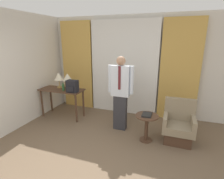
# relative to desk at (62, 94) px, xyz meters

# --- Properties ---
(wall_back) EXTENTS (10.00, 0.06, 2.70)m
(wall_back) POSITION_rel_desk_xyz_m (1.47, 0.98, 0.70)
(wall_back) COLOR silver
(wall_back) RESTS_ON ground_plane
(curtain_sheer_center) EXTENTS (1.87, 0.06, 2.58)m
(curtain_sheer_center) POSITION_rel_desk_xyz_m (1.47, 0.85, 0.64)
(curtain_sheer_center) COLOR white
(curtain_sheer_center) RESTS_ON ground_plane
(curtain_drape_left) EXTENTS (0.96, 0.06, 2.58)m
(curtain_drape_left) POSITION_rel_desk_xyz_m (0.02, 0.85, 0.64)
(curtain_drape_left) COLOR gold
(curtain_drape_left) RESTS_ON ground_plane
(curtain_drape_right) EXTENTS (0.96, 0.06, 2.58)m
(curtain_drape_right) POSITION_rel_desk_xyz_m (2.93, 0.85, 0.64)
(curtain_drape_right) COLOR gold
(curtain_drape_right) RESTS_ON ground_plane
(desk) EXTENTS (1.19, 0.50, 0.79)m
(desk) POSITION_rel_desk_xyz_m (0.00, 0.00, 0.00)
(desk) COLOR #4C3323
(desk) RESTS_ON ground_plane
(table_lamp_left) EXTENTS (0.25, 0.25, 0.42)m
(table_lamp_left) POSITION_rel_desk_xyz_m (-0.14, 0.11, 0.43)
(table_lamp_left) COLOR tan
(table_lamp_left) RESTS_ON desk
(table_lamp_right) EXTENTS (0.25, 0.25, 0.42)m
(table_lamp_right) POSITION_rel_desk_xyz_m (0.14, 0.11, 0.43)
(table_lamp_right) COLOR tan
(table_lamp_right) RESTS_ON desk
(bottle_near_edge) EXTENTS (0.07, 0.07, 0.20)m
(bottle_near_edge) POSITION_rel_desk_xyz_m (0.12, -0.08, 0.22)
(bottle_near_edge) COLOR #336638
(bottle_near_edge) RESTS_ON desk
(backpack) EXTENTS (0.28, 0.21, 0.31)m
(backpack) POSITION_rel_desk_xyz_m (0.42, -0.14, 0.28)
(backpack) COLOR black
(backpack) RESTS_ON desk
(person) EXTENTS (0.59, 0.20, 1.73)m
(person) POSITION_rel_desk_xyz_m (1.69, -0.15, 0.29)
(person) COLOR #2D2D33
(person) RESTS_ON ground_plane
(armchair) EXTENTS (0.62, 0.54, 0.89)m
(armchair) POSITION_rel_desk_xyz_m (2.98, -0.25, -0.33)
(armchair) COLOR #4C3323
(armchair) RESTS_ON ground_plane
(side_table) EXTENTS (0.47, 0.47, 0.58)m
(side_table) POSITION_rel_desk_xyz_m (2.36, -0.46, -0.26)
(side_table) COLOR #4C3323
(side_table) RESTS_ON ground_plane
(book) EXTENTS (0.19, 0.26, 0.03)m
(book) POSITION_rel_desk_xyz_m (2.35, -0.46, -0.06)
(book) COLOR black
(book) RESTS_ON side_table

